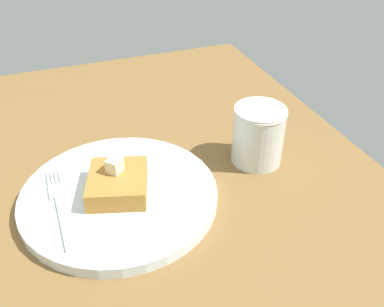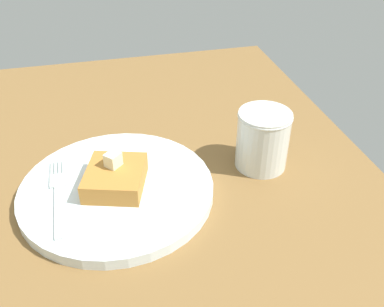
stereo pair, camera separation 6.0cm
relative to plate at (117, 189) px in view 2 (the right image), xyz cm
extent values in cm
cube|color=brown|center=(2.65, -11.97, -2.24)|extent=(102.25, 102.25, 2.62)
cylinder|color=white|center=(0.00, 0.00, -0.13)|extent=(26.82, 26.82, 1.59)
torus|color=gray|center=(0.00, 0.00, 0.26)|extent=(26.82, 26.82, 0.80)
cube|color=#B47631|center=(0.00, 0.00, 2.06)|extent=(10.40, 9.83, 2.79)
cube|color=#F2EEC3|center=(-0.94, 0.02, 4.43)|extent=(2.62, 2.63, 1.95)
cube|color=silver|center=(3.63, -7.73, 0.84)|extent=(10.01, 1.08, 0.36)
cube|color=silver|center=(-2.77, -7.84, 0.84)|extent=(2.84, 2.25, 0.36)
cube|color=silver|center=(-5.76, -8.72, 0.84)|extent=(3.21, 0.38, 0.36)
cube|color=silver|center=(-5.77, -8.17, 0.84)|extent=(3.21, 0.38, 0.36)
cube|color=silver|center=(-5.78, -7.62, 0.84)|extent=(3.21, 0.38, 0.36)
cube|color=silver|center=(-5.79, -7.07, 0.84)|extent=(3.21, 0.38, 0.36)
cylinder|color=#45220C|center=(-1.98, 21.99, 2.37)|extent=(7.13, 7.13, 6.60)
cylinder|color=silver|center=(-1.98, 21.99, 3.57)|extent=(7.75, 7.75, 8.99)
torus|color=silver|center=(-1.98, 21.99, 7.62)|extent=(7.94, 7.94, 0.50)
camera|label=1|loc=(45.05, -6.38, 38.31)|focal=40.00mm
camera|label=2|loc=(46.82, -0.63, 38.31)|focal=40.00mm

